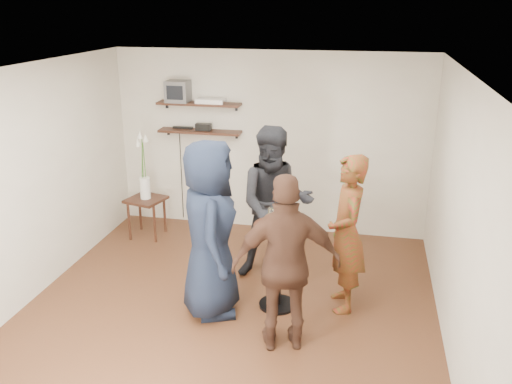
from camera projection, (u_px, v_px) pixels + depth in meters
room at (224, 203)px, 5.44m from camera, size 4.58×5.08×2.68m
shelf_upper at (199, 104)px, 7.64m from camera, size 1.20×0.25×0.04m
shelf_lower at (200, 131)px, 7.78m from camera, size 1.20×0.25×0.04m
crt_monitor at (178, 91)px, 7.65m from camera, size 0.32×0.30×0.30m
dvd_deck at (211, 101)px, 7.59m from camera, size 0.40×0.24×0.06m
radio at (203, 127)px, 7.74m from camera, size 0.22×0.10×0.10m
power_strip at (183, 128)px, 7.87m from camera, size 0.30×0.05×0.03m
side_table at (146, 204)px, 7.72m from camera, size 0.58×0.58×0.58m
vase_lilies at (144, 177)px, 7.58m from camera, size 0.20×0.20×1.01m
drinks_table at (278, 255)px, 5.84m from camera, size 0.54×0.54×0.98m
wine_glass_fl at (271, 214)px, 5.66m from camera, size 0.07×0.07×0.20m
wine_glass_fr at (284, 213)px, 5.64m from camera, size 0.07×0.07×0.22m
wine_glass_bl at (277, 211)px, 5.74m from camera, size 0.07×0.07×0.20m
wine_glass_br at (282, 212)px, 5.67m from camera, size 0.07×0.07×0.22m
person_plaid at (347, 234)px, 5.77m from camera, size 0.55×0.71×1.75m
person_dark at (275, 204)px, 6.43m from camera, size 1.05×0.90×1.88m
person_navy at (210, 230)px, 5.65m from camera, size 0.89×1.09×1.93m
person_brown at (287, 264)px, 5.07m from camera, size 1.11×0.70×1.77m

